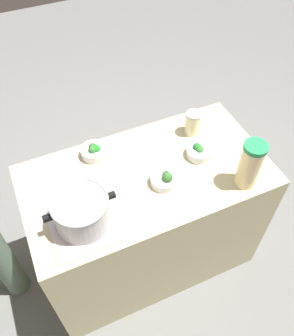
{
  "coord_description": "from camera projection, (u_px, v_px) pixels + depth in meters",
  "views": [
    {
      "loc": [
        0.47,
        1.06,
        2.32
      ],
      "look_at": [
        0.0,
        0.0,
        0.94
      ],
      "focal_mm": 38.17,
      "sensor_mm": 36.0,
      "label": 1
    }
  ],
  "objects": [
    {
      "name": "mason_jar",
      "position": [
        193.0,
        123.0,
        1.99
      ],
      "size": [
        0.09,
        0.09,
        0.14
      ],
      "color": "beige",
      "rests_on": "counter_slab"
    },
    {
      "name": "dish_cloth",
      "position": [
        84.0,
        222.0,
        1.66
      ],
      "size": [
        0.31,
        0.33,
        0.01
      ],
      "primitive_type": "cube",
      "color": "beige",
      "rests_on": "counter_slab"
    },
    {
      "name": "counter_slab",
      "position": [
        147.0,
        220.0,
        2.19
      ],
      "size": [
        1.29,
        0.69,
        0.89
      ],
      "primitive_type": "cube",
      "color": "#BBB387",
      "rests_on": "ground_plane"
    },
    {
      "name": "broccoli_bowl_front",
      "position": [
        165.0,
        179.0,
        1.79
      ],
      "size": [
        0.14,
        0.14,
        0.08
      ],
      "color": "silver",
      "rests_on": "counter_slab"
    },
    {
      "name": "ground_plane",
      "position": [
        147.0,
        253.0,
        2.53
      ],
      "size": [
        8.0,
        8.0,
        0.0
      ],
      "primitive_type": "plane",
      "color": "slate"
    },
    {
      "name": "cooking_pot",
      "position": [
        81.0,
        211.0,
        1.59
      ],
      "size": [
        0.33,
        0.26,
        0.16
      ],
      "color": "#B7B7BC",
      "rests_on": "dish_cloth"
    },
    {
      "name": "broccoli_bowl_center",
      "position": [
        199.0,
        152.0,
        1.91
      ],
      "size": [
        0.14,
        0.14,
        0.07
      ],
      "color": "silver",
      "rests_on": "counter_slab"
    },
    {
      "name": "broccoli_bowl_back",
      "position": [
        94.0,
        151.0,
        1.91
      ],
      "size": [
        0.14,
        0.14,
        0.08
      ],
      "color": "silver",
      "rests_on": "counter_slab"
    },
    {
      "name": "lemonade_pitcher",
      "position": [
        250.0,
        165.0,
        1.71
      ],
      "size": [
        0.11,
        0.11,
        0.27
      ],
      "color": "#F9E19E",
      "rests_on": "counter_slab"
    }
  ]
}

